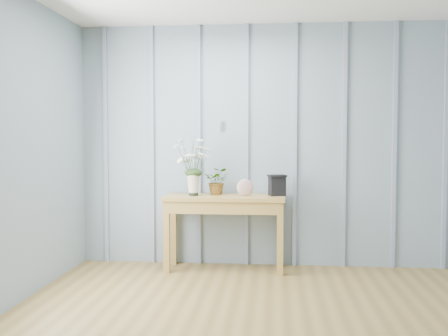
# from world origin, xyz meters

# --- Properties ---
(room_shell) EXTENTS (4.00, 4.50, 2.50)m
(room_shell) POSITION_xyz_m (-0.00, 0.92, 1.99)
(room_shell) COLOR #8396A5
(room_shell) RESTS_ON ground
(sideboard) EXTENTS (1.20, 0.45, 0.75)m
(sideboard) POSITION_xyz_m (-0.46, 1.99, 0.64)
(sideboard) COLOR olive
(sideboard) RESTS_ON ground
(daisy_vase) EXTENTS (0.42, 0.32, 0.59)m
(daisy_vase) POSITION_xyz_m (-0.77, 1.96, 1.12)
(daisy_vase) COLOR black
(daisy_vase) RESTS_ON sideboard
(spider_plant) EXTENTS (0.25, 0.22, 0.27)m
(spider_plant) POSITION_xyz_m (-0.54, 2.09, 0.89)
(spider_plant) COLOR #1C3614
(spider_plant) RESTS_ON sideboard
(felt_disc_vessel) EXTENTS (0.18, 0.10, 0.17)m
(felt_disc_vessel) POSITION_xyz_m (-0.25, 1.97, 0.84)
(felt_disc_vessel) COLOR #9C5763
(felt_disc_vessel) RESTS_ON sideboard
(carved_box) EXTENTS (0.20, 0.18, 0.21)m
(carved_box) POSITION_xyz_m (0.07, 2.04, 0.86)
(carved_box) COLOR black
(carved_box) RESTS_ON sideboard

